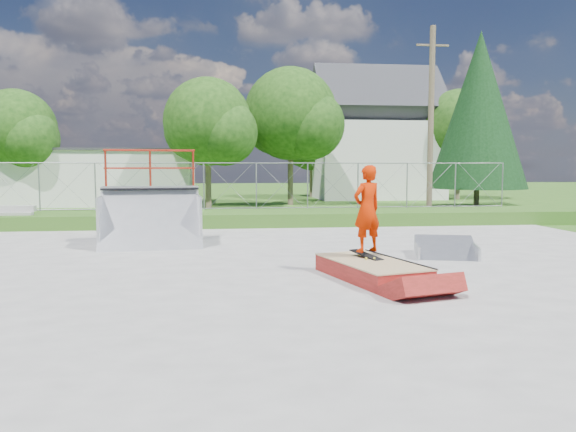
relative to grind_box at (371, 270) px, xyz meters
name	(u,v)px	position (x,y,z in m)	size (l,w,h in m)	color
ground	(289,274)	(-1.47, 0.83, -0.19)	(120.00, 120.00, 0.00)	#2D5E1B
concrete_pad	(289,273)	(-1.47, 0.83, -0.17)	(20.00, 16.00, 0.04)	gray
grass_berm	(258,218)	(-1.47, 10.33, 0.06)	(24.00, 3.00, 0.50)	#2D5E1B
grind_box	(371,270)	(0.00, 0.00, 0.00)	(1.81, 2.71, 0.37)	maroon
quarter_pipe	(150,198)	(-4.70, 5.08, 1.13)	(2.63, 2.23, 2.63)	#AEB2B7
flat_bank_ramp	(446,249)	(2.46, 2.36, 0.03)	(1.37, 1.46, 0.42)	#AEB2B7
skateboard	(366,255)	(0.01, 0.39, 0.23)	(0.22, 0.80, 0.02)	black
skater	(367,212)	(0.01, 0.39, 1.08)	(0.62, 0.41, 1.69)	#C31F00
concrete_stairs	(8,219)	(-9.97, 9.53, 0.21)	(1.50, 1.60, 0.80)	gray
chain_link_fence	(256,186)	(-1.47, 11.33, 1.21)	(20.00, 0.06, 1.80)	gray
utility_building_flat	(104,178)	(-9.47, 22.83, 1.31)	(10.00, 6.00, 3.00)	silver
gable_house	(375,141)	(7.53, 26.83, 3.65)	(8.40, 6.08, 8.94)	silver
utility_pole	(431,123)	(6.03, 12.83, 3.81)	(0.24, 0.24, 8.00)	brown
tree_left_near	(212,125)	(-3.22, 18.67, 4.05)	(4.76, 4.48, 6.65)	brown
tree_center	(296,117)	(1.32, 20.64, 4.66)	(5.44, 5.12, 7.60)	brown
tree_left_far	(19,132)	(-13.24, 20.68, 3.75)	(4.42, 4.16, 6.18)	brown
tree_right_far	(464,129)	(12.80, 24.66, 4.36)	(5.10, 4.80, 7.12)	brown
tree_back_mid	(315,145)	(3.75, 28.69, 3.45)	(4.08, 3.84, 5.70)	brown
conifer_tree	(479,110)	(10.53, 17.83, 4.86)	(5.04, 5.04, 9.10)	brown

